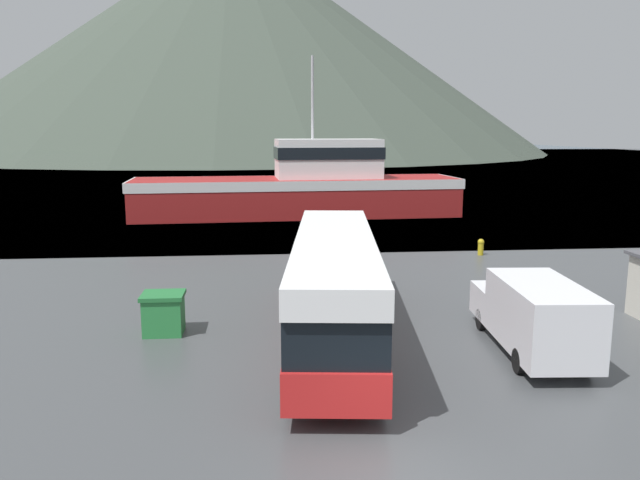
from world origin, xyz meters
The scene contains 8 objects.
water_surface centered at (0.00, 142.49, 0.00)m, with size 240.00×240.00×0.00m, color #3D5160.
hill_backdrop centered at (-10.76, 184.07, 32.06)m, with size 180.54×180.54×64.12m, color #3D473D.
tour_bus centered at (-0.33, 8.49, 1.87)m, with size 3.81×13.18×3.33m.
delivery_van centered at (5.44, 6.75, 1.21)m, with size 2.46×6.29×2.28m.
fishing_boat centered at (0.50, 37.86, 2.24)m, with size 25.44×7.44×12.13m.
storage_bin centered at (-5.85, 9.60, 0.69)m, with size 1.37×1.25×1.36m.
small_boat centered at (6.76, 40.33, 0.45)m, with size 6.24×2.56×0.89m.
mooring_bollard centered at (9.02, 21.33, 0.48)m, with size 0.35×0.35×0.88m.
Camera 1 is at (-2.52, -10.50, 6.63)m, focal length 35.00 mm.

